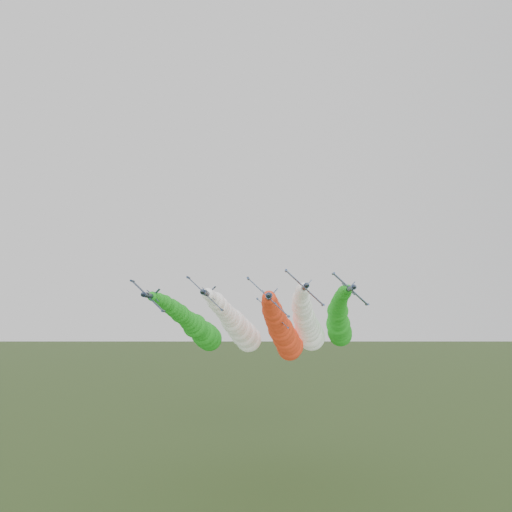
# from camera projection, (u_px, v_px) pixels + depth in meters

# --- Properties ---
(jet_lead) EXTENTS (12.09, 62.91, 16.61)m
(jet_lead) POSITION_uv_depth(u_px,v_px,m) (283.00, 332.00, 115.33)
(jet_lead) COLOR #111E34
(jet_lead) RESTS_ON ground
(jet_inner_left) EXTENTS (12.36, 63.18, 16.88)m
(jet_inner_left) POSITION_uv_depth(u_px,v_px,m) (238.00, 327.00, 129.41)
(jet_inner_left) COLOR #111E34
(jet_inner_left) RESTS_ON ground
(jet_inner_right) EXTENTS (12.41, 63.23, 16.92)m
(jet_inner_right) POSITION_uv_depth(u_px,v_px,m) (307.00, 325.00, 124.28)
(jet_inner_right) COLOR #111E34
(jet_inner_right) RESTS_ON ground
(jet_outer_left) EXTENTS (12.40, 63.22, 16.92)m
(jet_outer_left) POSITION_uv_depth(u_px,v_px,m) (197.00, 328.00, 136.72)
(jet_outer_left) COLOR #111E34
(jet_outer_left) RESTS_ON ground
(jet_outer_right) EXTENTS (12.10, 62.92, 16.62)m
(jet_outer_right) POSITION_uv_depth(u_px,v_px,m) (339.00, 323.00, 133.34)
(jet_outer_right) COLOR #111E34
(jet_outer_right) RESTS_ON ground
(jet_trail) EXTENTS (12.44, 63.26, 16.95)m
(jet_trail) POSITION_uv_depth(u_px,v_px,m) (284.00, 338.00, 140.85)
(jet_trail) COLOR #111E34
(jet_trail) RESTS_ON ground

